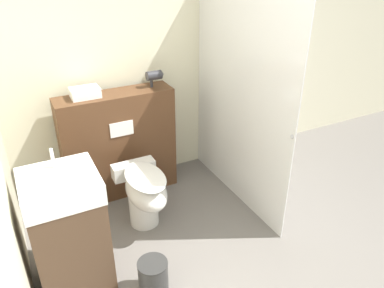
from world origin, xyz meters
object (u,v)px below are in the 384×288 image
Objects in this scene: sink_vanity at (69,232)px; hair_drier at (155,76)px; toilet at (144,193)px; waste_bin at (153,277)px.

sink_vanity is 6.15× the size of hair_drier.
waste_bin is (-0.22, -0.73, -0.21)m from toilet.
toilet is at bearing 27.48° from sink_vanity.
sink_vanity is at bearing -152.52° from toilet.
sink_vanity is 0.69m from waste_bin.
toilet is 2.32× the size of waste_bin.
toilet reaches higher than waste_bin.
toilet is at bearing -122.13° from hair_drier.
sink_vanity is at bearing -137.65° from hair_drier.
sink_vanity is 3.84× the size of waste_bin.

